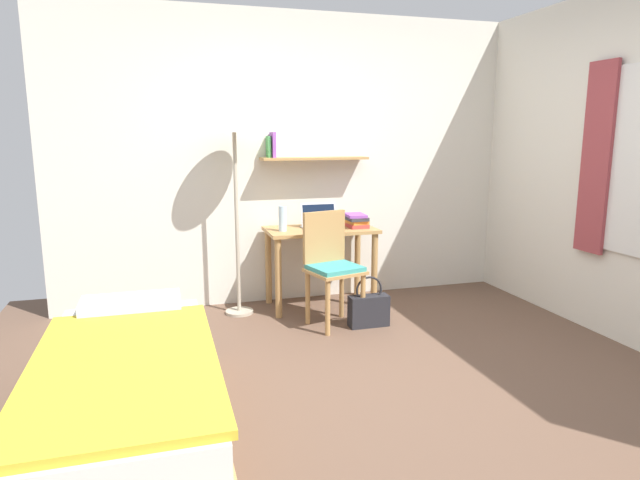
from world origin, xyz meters
name	(u,v)px	position (x,y,z in m)	size (l,w,h in m)	color
ground_plane	(382,389)	(0.00, 0.00, 0.00)	(5.28, 5.28, 0.00)	brown
wall_back	(299,160)	(0.00, 2.02, 1.30)	(4.40, 0.27, 2.60)	silver
bed	(128,396)	(-1.45, -0.16, 0.24)	(0.86, 1.90, 0.54)	#B2844C
desk	(320,244)	(0.11, 1.70, 0.57)	(0.96, 0.53, 0.71)	#B2844C
desk_chair	(331,263)	(0.06, 1.21, 0.51)	(0.49, 0.47, 0.92)	#B2844C
standing_lamp	(234,129)	(-0.63, 1.69, 1.58)	(0.42, 0.42, 1.77)	#B2A893
laptop	(320,221)	(0.11, 1.73, 0.77)	(0.33, 0.23, 0.22)	#B7BABF
water_bottle	(283,219)	(-0.24, 1.65, 0.82)	(0.07, 0.07, 0.22)	silver
book_stack	(356,220)	(0.43, 1.66, 0.78)	(0.19, 0.24, 0.12)	#D13D38
handbag	(369,309)	(0.33, 1.07, 0.14)	(0.32, 0.13, 0.42)	#232328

